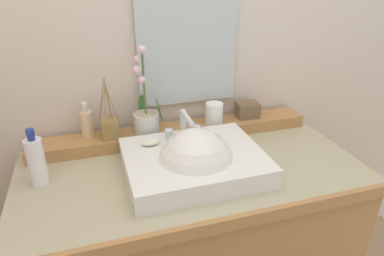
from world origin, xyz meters
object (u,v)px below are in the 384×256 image
object	(u,v)px
soap_bar	(151,142)
soap_dispenser	(87,123)
trinket_box	(247,110)
potted_plant	(146,115)
lotion_bottle	(36,161)
sink_basin	(195,164)
tumbler_cup	(214,114)
reed_diffuser	(110,128)

from	to	relation	value
soap_bar	soap_dispenser	size ratio (longest dim) A/B	0.49
trinket_box	potted_plant	bearing A→B (deg)	-173.64
soap_dispenser	lotion_bottle	size ratio (longest dim) A/B	0.71
sink_basin	soap_bar	distance (m)	0.18
potted_plant	soap_dispenser	bearing A→B (deg)	172.79
soap_dispenser	lotion_bottle	distance (m)	0.27
sink_basin	potted_plant	world-z (taller)	potted_plant
soap_bar	trinket_box	xyz separation A→B (m)	(0.47, 0.17, -0.00)
sink_basin	trinket_box	world-z (taller)	sink_basin
sink_basin	tumbler_cup	xyz separation A→B (m)	(0.17, 0.26, 0.06)
reed_diffuser	trinket_box	world-z (taller)	reed_diffuser
tumbler_cup	trinket_box	distance (m)	0.17
soap_bar	soap_dispenser	bearing A→B (deg)	139.45
soap_bar	sink_basin	bearing A→B (deg)	-41.61
sink_basin	reed_diffuser	world-z (taller)	reed_diffuser
tumbler_cup	sink_basin	bearing A→B (deg)	-122.88
sink_basin	soap_dispenser	xyz separation A→B (m)	(-0.35, 0.30, 0.07)
potted_plant	reed_diffuser	xyz separation A→B (m)	(-0.15, -0.01, -0.03)
tumbler_cup	trinket_box	bearing A→B (deg)	9.40
soap_dispenser	reed_diffuser	xyz separation A→B (m)	(0.08, -0.04, -0.01)
soap_bar	reed_diffuser	size ratio (longest dim) A/B	0.28
soap_bar	tumbler_cup	world-z (taller)	tumbler_cup
potted_plant	tumbler_cup	xyz separation A→B (m)	(0.29, -0.01, -0.03)
tumbler_cup	reed_diffuser	bearing A→B (deg)	-179.96
potted_plant	soap_dispenser	distance (m)	0.23
sink_basin	soap_bar	size ratio (longest dim) A/B	6.86
sink_basin	potted_plant	bearing A→B (deg)	113.60
reed_diffuser	lotion_bottle	size ratio (longest dim) A/B	1.22
potted_plant	reed_diffuser	size ratio (longest dim) A/B	1.44
soap_bar	trinket_box	size ratio (longest dim) A/B	0.74
potted_plant	tumbler_cup	world-z (taller)	potted_plant
potted_plant	lotion_bottle	world-z (taller)	potted_plant
lotion_bottle	potted_plant	bearing A→B (deg)	23.90
lotion_bottle	trinket_box	bearing A→B (deg)	12.86
sink_basin	soap_dispenser	distance (m)	0.46
tumbler_cup	reed_diffuser	size ratio (longest dim) A/B	0.38
soap_bar	soap_dispenser	xyz separation A→B (m)	(-0.21, 0.18, 0.02)
sink_basin	soap_dispenser	world-z (taller)	soap_dispenser
soap_bar	reed_diffuser	world-z (taller)	reed_diffuser
soap_bar	trinket_box	bearing A→B (deg)	20.18
soap_bar	potted_plant	size ratio (longest dim) A/B	0.20
potted_plant	lotion_bottle	bearing A→B (deg)	-156.10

